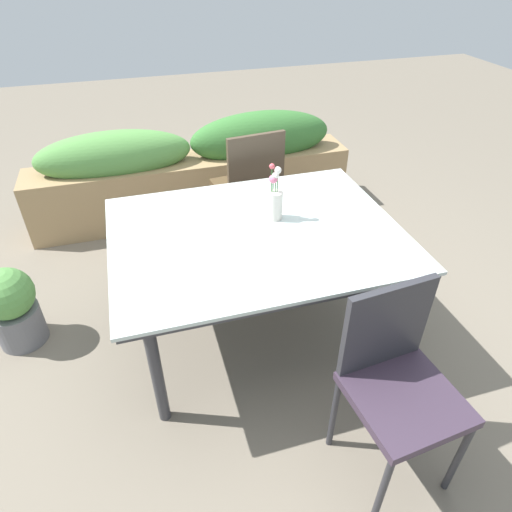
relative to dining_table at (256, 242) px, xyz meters
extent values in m
plane|color=#756B5B|center=(-0.02, 0.01, -0.65)|extent=(12.00, 12.00, 0.00)
cube|color=silver|center=(0.00, 0.00, 0.05)|extent=(1.44, 1.10, 0.02)
cube|color=#333338|center=(0.00, 0.00, 0.03)|extent=(1.41, 1.08, 0.02)
cylinder|color=#333338|center=(-0.59, -0.42, -0.31)|extent=(0.06, 0.06, 0.70)
cylinder|color=#333338|center=(0.59, -0.42, -0.31)|extent=(0.06, 0.06, 0.70)
cylinder|color=#333338|center=(-0.59, 0.42, -0.31)|extent=(0.06, 0.06, 0.70)
cylinder|color=#333338|center=(0.59, 0.42, -0.31)|extent=(0.06, 0.06, 0.70)
cube|color=#3A2C3C|center=(0.32, -0.94, -0.18)|extent=(0.44, 0.44, 0.04)
cube|color=#2D2D33|center=(0.31, -0.75, 0.03)|extent=(0.38, 0.07, 0.41)
cylinder|color=#2D2D33|center=(0.52, -1.10, -0.42)|extent=(0.03, 0.03, 0.46)
cylinder|color=#2D2D33|center=(0.16, -1.14, -0.42)|extent=(0.03, 0.03, 0.46)
cylinder|color=#2D2D33|center=(0.49, -0.74, -0.42)|extent=(0.03, 0.03, 0.46)
cylinder|color=#2D2D33|center=(0.13, -0.78, -0.42)|extent=(0.03, 0.03, 0.46)
cube|color=brown|center=(0.20, 0.94, -0.20)|extent=(0.45, 0.45, 0.04)
cube|color=#4C3D2D|center=(0.22, 0.75, 0.04)|extent=(0.39, 0.07, 0.45)
cylinder|color=#4C3D2D|center=(0.00, 1.10, -0.43)|extent=(0.03, 0.03, 0.45)
cylinder|color=#4C3D2D|center=(0.36, 1.14, -0.43)|extent=(0.03, 0.03, 0.45)
cylinder|color=#4C3D2D|center=(0.04, 0.73, -0.43)|extent=(0.03, 0.03, 0.45)
cylinder|color=#4C3D2D|center=(0.40, 0.78, -0.43)|extent=(0.03, 0.03, 0.45)
cylinder|color=silver|center=(0.13, 0.09, 0.14)|extent=(0.08, 0.08, 0.15)
cylinder|color=#2D662D|center=(0.14, 0.09, 0.25)|extent=(0.01, 0.01, 0.16)
sphere|color=white|center=(0.14, 0.09, 0.33)|extent=(0.04, 0.04, 0.04)
cylinder|color=#2D662D|center=(0.11, 0.11, 0.26)|extent=(0.01, 0.01, 0.18)
sphere|color=#DB4C56|center=(0.11, 0.11, 0.35)|extent=(0.03, 0.03, 0.03)
cylinder|color=#2D662D|center=(0.13, 0.09, 0.24)|extent=(0.01, 0.01, 0.13)
sphere|color=white|center=(0.13, 0.09, 0.31)|extent=(0.03, 0.03, 0.03)
cylinder|color=#2D662D|center=(0.12, 0.10, 0.23)|extent=(0.01, 0.01, 0.11)
sphere|color=pink|center=(0.12, 0.10, 0.29)|extent=(0.04, 0.04, 0.04)
cube|color=#9E7F56|center=(-0.10, 1.47, -0.41)|extent=(2.52, 0.38, 0.49)
ellipsoid|color=#569347|center=(-0.66, 1.47, -0.06)|extent=(1.13, 0.34, 0.36)
ellipsoid|color=#387233|center=(0.47, 1.47, -0.04)|extent=(1.13, 0.34, 0.40)
cylinder|color=slate|center=(-1.31, 0.33, -0.54)|extent=(0.26, 0.26, 0.23)
sphere|color=#569347|center=(-1.31, 0.33, -0.31)|extent=(0.29, 0.29, 0.29)
camera|label=1|loc=(-0.53, -1.79, 1.28)|focal=31.25mm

